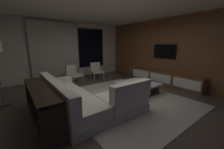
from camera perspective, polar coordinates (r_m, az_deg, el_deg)
The scene contains 13 objects.
floor at distance 4.06m, azimuth -0.06°, elevation -11.03°, with size 9.20×9.20×0.00m, color #473D33.
back_wall_with_window at distance 6.95m, azimuth -19.02°, elevation 9.54°, with size 6.60×0.30×2.70m.
media_wall at distance 6.09m, azimuth 23.91°, elevation 8.89°, with size 0.12×7.80×2.70m.
ceiling at distance 3.88m, azimuth -0.07°, elevation 28.63°, with size 8.20×8.20×0.00m, color beige.
area_rug at distance 4.20m, azimuth 4.66°, elevation -10.21°, with size 3.20×3.80×0.01m, color #ADA391.
sectional_couch at distance 3.47m, azimuth -11.95°, elevation -10.40°, with size 1.98×2.50×0.82m.
coffee_table at distance 4.71m, azimuth 10.99°, elevation -5.45°, with size 1.16×1.16×0.36m.
book_stack_on_coffee_table at distance 4.56m, azimuth 11.27°, elevation -3.09°, with size 0.27×0.21×0.12m.
accent_chair_near_window at distance 6.56m, azimuth -6.64°, elevation 2.00°, with size 0.63×0.65×0.78m.
accent_chair_by_curtain at distance 5.99m, azimuth -16.17°, elevation 0.58°, with size 0.66×0.67×0.78m.
media_console at distance 6.02m, azimuth 21.20°, elevation -1.52°, with size 0.46×3.10×0.52m.
mounted_tv at distance 6.12m, azimuth 21.35°, elevation 9.12°, with size 0.05×1.02×0.59m.
console_table_behind_couch at distance 3.30m, azimuth -27.78°, elevation -10.44°, with size 0.40×2.10×0.74m.
Camera 1 is at (-2.24, -2.97, 1.63)m, focal length 21.52 mm.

